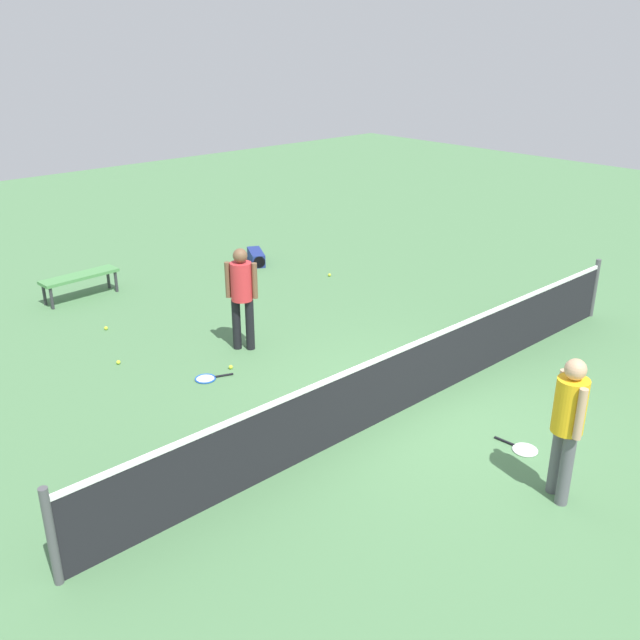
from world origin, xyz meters
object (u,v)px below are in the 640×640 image
Objects in this scene: tennis_ball_near_player at (329,275)px; tennis_ball_midcourt at (178,462)px; tennis_ball_by_net at (106,328)px; equipment_bag at (256,258)px; tennis_ball_baseline at (249,300)px; tennis_racket_near_player at (207,378)px; tennis_racket_far_player at (523,449)px; player_far_side at (568,418)px; tennis_ball_stray_left at (231,367)px; courtside_bench at (80,278)px; tennis_ball_stray_right at (118,362)px; player_near_side at (242,291)px.

tennis_ball_near_player is 7.24m from tennis_ball_midcourt.
equipment_bag is at bearing -163.67° from tennis_ball_by_net.
tennis_racket_near_player is at bearing 42.08° from tennis_ball_baseline.
tennis_racket_far_player is 4.24m from tennis_ball_midcourt.
equipment_bag is at bearing -106.71° from player_far_side.
tennis_ball_baseline is at bearing 49.16° from equipment_bag.
tennis_ball_stray_left is 0.04× the size of courtside_bench.
tennis_ball_stray_left is (-1.97, -1.68, 0.00)m from tennis_ball_midcourt.
tennis_racket_far_player is at bearing 114.61° from tennis_ball_stray_right.
tennis_racket_near_player is at bearing 25.78° from player_near_side.
tennis_racket_far_player is 8.95m from courtside_bench.
player_far_side is 1.12× the size of courtside_bench.
tennis_ball_stray_left is at bearing -139.65° from tennis_ball_midcourt.
player_near_side reaches higher than tennis_ball_midcourt.
tennis_ball_stray_left is (0.82, -5.07, -0.98)m from player_far_side.
tennis_ball_baseline is at bearing -137.92° from tennis_racket_near_player.
tennis_ball_by_net and tennis_ball_stray_right have the same top height.
tennis_racket_far_player is 0.39× the size of courtside_bench.
tennis_ball_near_player is 1.00× the size of tennis_ball_stray_right.
player_near_side is at bearing 50.01° from equipment_bag.
player_near_side is 25.76× the size of tennis_ball_midcourt.
tennis_ball_baseline is 0.08× the size of equipment_bag.
player_far_side is 25.76× the size of tennis_ball_near_player.
player_far_side reaches higher than tennis_ball_baseline.
tennis_racket_near_player is at bearing 88.32° from courtside_bench.
tennis_ball_near_player is 1.00× the size of tennis_ball_baseline.
tennis_ball_near_player is at bearing -151.87° from tennis_ball_stray_left.
tennis_ball_baseline is 1.00× the size of tennis_ball_stray_left.
tennis_ball_near_player is at bearing 109.06° from equipment_bag.
tennis_ball_stray_left is (1.37, -4.29, 0.02)m from tennis_racket_far_player.
tennis_ball_near_player is 4.87m from tennis_ball_by_net.
tennis_ball_stray_right is at bearing 70.77° from tennis_ball_by_net.
tennis_ball_baseline is at bearing -132.45° from tennis_ball_stray_left.
tennis_racket_near_player is 0.46m from tennis_ball_stray_left.
player_near_side is 1.24m from tennis_ball_stray_left.
player_far_side is 6.77m from tennis_ball_stray_right.
player_near_side is at bearing -154.22° from tennis_racket_near_player.
tennis_ball_stray_left is at bearing 94.16° from courtside_bench.
courtside_bench is (-0.87, -3.17, 0.38)m from tennis_ball_stray_right.
equipment_bag reaches higher than tennis_ball_midcourt.
player_near_side is 2.22m from tennis_ball_stray_right.
player_near_side reaches higher than tennis_ball_near_player.
tennis_ball_stray_right is at bearing 29.15° from equipment_bag.
courtside_bench reaches higher than tennis_ball_midcourt.
player_near_side is at bearing -87.83° from player_far_side.
tennis_ball_near_player is at bearing 174.06° from tennis_ball_by_net.
tennis_ball_stray_left and tennis_ball_stray_right have the same top height.
tennis_ball_stray_right is (2.02, -6.39, -0.98)m from player_far_side.
tennis_racket_near_player is at bearing -132.76° from tennis_ball_midcourt.
tennis_ball_near_player and tennis_ball_stray_right have the same top height.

